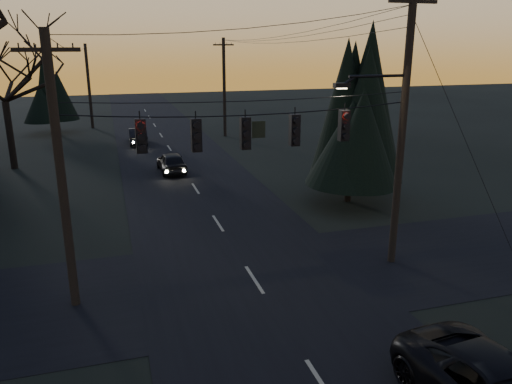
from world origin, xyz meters
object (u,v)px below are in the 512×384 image
object	(u,v)px
utility_pole_left	(76,304)
utility_pole_right	(391,261)
utility_pole_far_r	(225,136)
sedan_oncoming_b	(138,136)
utility_pole_far_l	(93,128)
evergreen_right	(352,115)
sedan_oncoming_a	(172,162)

from	to	relation	value
utility_pole_left	utility_pole_right	bearing A→B (deg)	0.00
utility_pole_far_r	sedan_oncoming_b	size ratio (longest dim) A/B	2.10
utility_pole_far_l	sedan_oncoming_b	world-z (taller)	utility_pole_far_l
sedan_oncoming_b	utility_pole_far_l	bearing A→B (deg)	-67.23
utility_pole_far_l	evergreen_right	bearing A→B (deg)	-65.00
utility_pole_far_l	sedan_oncoming_a	size ratio (longest dim) A/B	2.08
utility_pole_far_r	evergreen_right	world-z (taller)	evergreen_right
utility_pole_left	utility_pole_far_l	bearing A→B (deg)	90.00
utility_pole_far_l	sedan_oncoming_b	xyz separation A→B (m)	(3.75, -9.48, 0.67)
utility_pole_right	evergreen_right	size ratio (longest dim) A/B	1.26
utility_pole_left	sedan_oncoming_b	size ratio (longest dim) A/B	2.10
utility_pole_far_l	utility_pole_right	bearing A→B (deg)	-72.28
utility_pole_right	utility_pole_left	world-z (taller)	utility_pole_right
evergreen_right	sedan_oncoming_b	bearing A→B (deg)	116.62
utility_pole_right	sedan_oncoming_b	distance (m)	27.64
utility_pole_right	utility_pole_left	bearing A→B (deg)	180.00
utility_pole_right	utility_pole_left	distance (m)	11.50
utility_pole_left	sedan_oncoming_a	bearing A→B (deg)	72.26
sedan_oncoming_a	utility_pole_far_l	bearing A→B (deg)	-77.99
utility_pole_far_r	sedan_oncoming_a	distance (m)	13.35
utility_pole_far_l	sedan_oncoming_a	bearing A→B (deg)	-75.25
utility_pole_right	utility_pole_far_l	distance (m)	37.79
sedan_oncoming_a	sedan_oncoming_b	world-z (taller)	sedan_oncoming_b
utility_pole_far_r	sedan_oncoming_a	size ratio (longest dim) A/B	2.21
utility_pole_right	evergreen_right	distance (m)	8.89
utility_pole_left	sedan_oncoming_a	distance (m)	17.08
utility_pole_far_r	sedan_oncoming_b	bearing A→B (deg)	-169.20
evergreen_right	sedan_oncoming_b	xyz separation A→B (m)	(-9.59, 19.13, -3.91)
evergreen_right	utility_pole_right	bearing A→B (deg)	-103.96
utility_pole_far_r	sedan_oncoming_a	bearing A→B (deg)	-118.20
utility_pole_left	evergreen_right	distance (m)	15.92
utility_pole_far_r	evergreen_right	size ratio (longest dim) A/B	1.07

